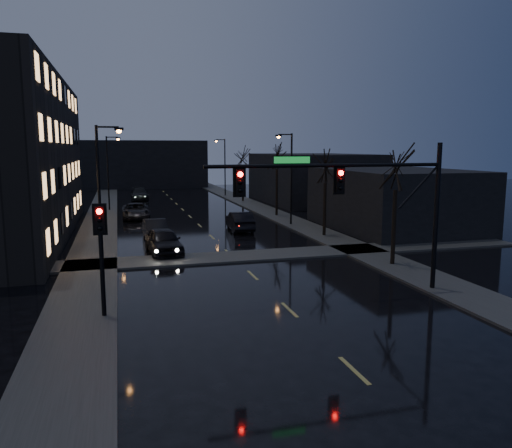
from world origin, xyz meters
TOP-DOWN VIEW (x-y plane):
  - ground at (0.00, 0.00)m, footprint 160.00×160.00m
  - sidewalk_left at (-8.50, 35.00)m, footprint 3.00×140.00m
  - sidewalk_right at (8.50, 35.00)m, footprint 3.00×140.00m
  - sidewalk_cross at (0.00, 18.50)m, footprint 40.00×3.00m
  - commercial_right_near at (15.50, 26.00)m, footprint 10.00×14.00m
  - commercial_right_far at (17.00, 48.00)m, footprint 12.00×18.00m
  - far_block at (-3.00, 78.00)m, footprint 22.00×10.00m
  - signal_mast at (3.85, 9.00)m, footprint 11.11×0.41m
  - signal_pole_left at (-7.50, 8.99)m, footprint 0.35×0.41m
  - tree_near at (8.40, 14.00)m, footprint 3.52×3.52m
  - tree_mid_a at (8.40, 24.00)m, footprint 3.30×3.30m
  - tree_mid_b at (8.40, 36.00)m, footprint 3.74×3.74m
  - tree_far at (8.40, 50.00)m, footprint 3.43×3.43m
  - streetlight_l_near at (-7.58, 18.00)m, footprint 1.53×0.28m
  - streetlight_l_far at (-7.58, 45.00)m, footprint 1.53×0.28m
  - streetlight_r_mid at (7.58, 30.00)m, footprint 1.53×0.28m
  - streetlight_r_far at (7.58, 58.00)m, footprint 1.53×0.28m
  - oncoming_car_a at (-4.10, 20.84)m, footprint 2.38×5.07m
  - oncoming_car_b at (-4.21, 26.14)m, footprint 1.81×4.60m
  - oncoming_car_c at (-5.23, 37.93)m, footprint 2.51×5.42m
  - oncoming_car_d at (-4.11, 56.13)m, footprint 2.21×5.42m
  - lead_car at (2.79, 28.42)m, footprint 1.91×4.86m

SIDE VIEW (x-z plane):
  - ground at x=0.00m, z-range 0.00..0.00m
  - sidewalk_left at x=-8.50m, z-range 0.00..0.12m
  - sidewalk_right at x=8.50m, z-range 0.00..0.12m
  - sidewalk_cross at x=0.00m, z-range 0.00..0.12m
  - oncoming_car_b at x=-4.21m, z-range 0.00..1.49m
  - oncoming_car_c at x=-5.23m, z-range 0.00..1.51m
  - oncoming_car_d at x=-4.11m, z-range 0.00..1.57m
  - lead_car at x=2.79m, z-range 0.00..1.58m
  - oncoming_car_a at x=-4.10m, z-range 0.00..1.68m
  - commercial_right_near at x=15.50m, z-range 0.00..5.00m
  - commercial_right_far at x=17.00m, z-range 0.00..6.00m
  - signal_pole_left at x=-7.50m, z-range 0.75..5.27m
  - far_block at x=-3.00m, z-range 0.00..8.00m
  - streetlight_l_near at x=-7.58m, z-range 0.77..8.77m
  - streetlight_l_far at x=-7.58m, z-range 0.77..8.77m
  - streetlight_r_mid at x=7.58m, z-range 0.77..8.77m
  - streetlight_r_far at x=7.58m, z-range 0.77..8.77m
  - signal_mast at x=3.85m, z-range 1.37..8.37m
  - tree_mid_a at x=8.40m, z-range 2.04..9.61m
  - tree_far at x=8.40m, z-range 2.12..10.00m
  - tree_near at x=8.40m, z-range 2.18..10.26m
  - tree_mid_b at x=8.40m, z-range 2.32..10.90m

